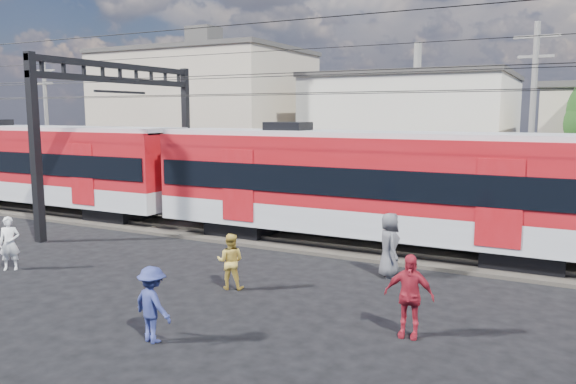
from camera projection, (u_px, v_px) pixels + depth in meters
name	position (u px, v px, depth m)	size (l,w,h in m)	color
ground	(204.00, 314.00, 13.51)	(120.00, 120.00, 0.00)	black
track_bed	(333.00, 244.00, 20.54)	(70.00, 3.40, 0.12)	#2D2823
rail_near	(324.00, 245.00, 19.87)	(70.00, 0.12, 0.12)	#59544C
rail_far	(340.00, 236.00, 21.19)	(70.00, 0.12, 0.12)	#59544C
commuter_train	(375.00, 183.00, 19.50)	(50.30, 3.08, 4.17)	black
catenary	(145.00, 105.00, 23.76)	(70.00, 9.30, 7.52)	black
building_west	(206.00, 115.00, 41.69)	(14.28, 10.20, 9.30)	tan
building_midwest	(415.00, 130.00, 37.66)	(12.24, 12.24, 7.30)	beige
utility_pole_mid	(532.00, 119.00, 23.35)	(1.80, 0.24, 8.50)	slate
utility_pole_west	(47.00, 121.00, 35.21)	(1.80, 0.24, 8.00)	slate
pedestrian_a	(10.00, 243.00, 17.26)	(0.61, 0.40, 1.66)	silver
pedestrian_b	(230.00, 261.00, 15.39)	(0.75, 0.59, 1.55)	gold
pedestrian_c	(153.00, 304.00, 11.82)	(1.06, 0.61, 1.63)	navy
pedestrian_d	(409.00, 296.00, 12.07)	(1.08, 0.45, 1.84)	maroon
pedestrian_e	(389.00, 245.00, 16.50)	(0.94, 0.61, 1.92)	#48494D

